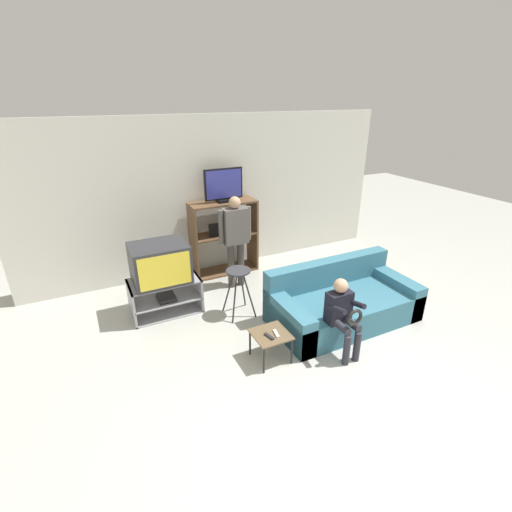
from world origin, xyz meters
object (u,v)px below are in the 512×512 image
Objects in this scene: folding_stool at (238,279)px; snack_table at (271,337)px; remote_control_white at (276,334)px; person_seated_child at (343,312)px; television_flat at (224,186)px; person_standing_adult at (235,234)px; television_main at (160,263)px; media_shelf at (224,237)px; couch at (342,303)px; remote_control_black at (269,336)px; tv_stand at (165,296)px.

snack_table is (-0.07, -1.06, -0.24)m from folding_stool.
folding_stool is 4.83× the size of remote_control_white.
folding_stool is 0.73× the size of person_seated_child.
television_flat is 2.86m from person_seated_child.
person_standing_adult is (-0.05, -0.56, -0.63)m from television_flat.
television_main is 0.80× the size of person_seated_child.
media_shelf is 0.63m from person_standing_adult.
media_shelf reaches higher than couch.
media_shelf is at bearing 92.83° from remote_control_white.
snack_table is (-0.42, -2.42, -1.21)m from television_flat.
couch is at bearing -31.16° from folding_stool.
couch is at bearing 14.22° from snack_table.
remote_control_black is (-0.45, -2.49, -0.28)m from media_shelf.
remote_control_black is (-0.47, -2.47, -1.15)m from television_flat.
television_flat is 1.71m from folding_stool.
media_shelf is 3.09× the size of snack_table.
couch is at bearing -30.50° from television_main.
person_standing_adult is at bearing -95.39° from television_flat.
media_shelf is 1.96× the size of television_flat.
remote_control_white is at bearing -6.78° from remote_control_black.
person_standing_adult reaches higher than media_shelf.
television_flat is 4.48× the size of remote_control_black.
snack_table is (0.84, -1.58, 0.06)m from tv_stand.
remote_control_white is (0.89, -1.62, 0.12)m from tv_stand.
tv_stand is at bearing 149.48° from couch.
person_seated_child is at bearing -16.45° from snack_table.
television_main is 1.27m from person_standing_adult.
snack_table is at bearing -61.82° from tv_stand.
person_standing_adult is (0.32, 1.90, 0.53)m from remote_control_white.
television_flat is at bearing 112.21° from couch.
snack_table is 0.88m from person_seated_child.
television_flat is 4.48× the size of remote_control_white.
television_main is 5.24× the size of remote_control_black.
television_main is 1.85× the size of snack_table.
television_flat is at bearing 32.84° from television_main.
television_main reaches higher than remote_control_black.
snack_table is 0.08m from remote_control_white.
media_shelf is 2.54m from remote_control_black.
couch is (1.28, 0.32, -0.06)m from snack_table.
remote_control_black is at bearing -63.92° from tv_stand.
media_shelf reaches higher than remote_control_black.
television_main is at bearing -147.16° from television_flat.
television_flat is at bearing 92.29° from remote_control_white.
couch is at bearing -67.79° from television_flat.
snack_table is at bearing -101.26° from person_standing_adult.
television_flat is 2.74m from snack_table.
tv_stand reaches higher than snack_table.
person_seated_child reaches higher than tv_stand.
folding_stool is 0.35× the size of couch.
media_shelf is 2.32m from couch.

